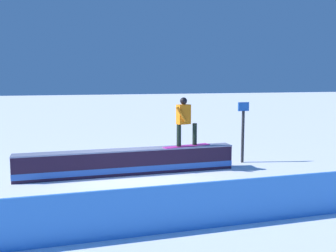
{
  "coord_description": "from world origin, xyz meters",
  "views": [
    {
      "loc": [
        2.2,
        11.05,
        2.84
      ],
      "look_at": [
        -0.92,
        1.01,
        1.55
      ],
      "focal_mm": 40.72,
      "sensor_mm": 36.0,
      "label": 1
    }
  ],
  "objects": [
    {
      "name": "snowboarder",
      "position": [
        -1.76,
        0.04,
        1.6
      ],
      "size": [
        1.6,
        0.59,
        1.52
      ],
      "color": "#C92696",
      "rests_on": "grind_box"
    },
    {
      "name": "ground_plane",
      "position": [
        0.0,
        0.0,
        0.0
      ],
      "size": [
        120.0,
        120.0,
        0.0
      ],
      "primitive_type": "plane",
      "color": "white"
    },
    {
      "name": "trail_marker",
      "position": [
        -4.06,
        -0.47,
        1.11
      ],
      "size": [
        0.4,
        0.1,
        2.07
      ],
      "color": "#262628",
      "rests_on": "ground_plane"
    },
    {
      "name": "safety_fence",
      "position": [
        0.0,
        4.56,
        0.46
      ],
      "size": [
        13.86,
        0.27,
        0.91
      ],
      "primitive_type": "cube",
      "rotation": [
        0.0,
        0.0,
        -0.01
      ],
      "color": "#3680E3",
      "rests_on": "ground_plane"
    },
    {
      "name": "grind_box",
      "position": [
        0.0,
        0.0,
        0.35
      ],
      "size": [
        6.58,
        0.61,
        0.77
      ],
      "color": "black",
      "rests_on": "ground_plane"
    }
  ]
}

